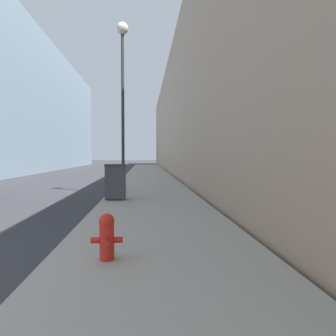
{
  "coord_description": "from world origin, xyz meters",
  "views": [
    {
      "loc": [
        5.11,
        -2.82,
        1.66
      ],
      "look_at": [
        6.67,
        19.13,
        0.77
      ],
      "focal_mm": 35.0,
      "sensor_mm": 36.0,
      "label": 1
    }
  ],
  "objects": [
    {
      "name": "lamppost",
      "position": [
        4.22,
        10.71,
        4.9
      ],
      "size": [
        0.49,
        0.49,
        6.87
      ],
      "color": "#2D332D",
      "rests_on": "sidewalk_right"
    },
    {
      "name": "trash_bin",
      "position": [
        4.12,
        8.27,
        0.76
      ],
      "size": [
        0.68,
        0.61,
        1.19
      ],
      "color": "#3D3D42",
      "rests_on": "sidewalk_right"
    },
    {
      "name": "fire_hydrant",
      "position": [
        4.56,
        1.86,
        0.5
      ],
      "size": [
        0.45,
        0.34,
        0.67
      ],
      "color": "red",
      "rests_on": "sidewalk_right"
    },
    {
      "name": "building_right_stone",
      "position": [
        13.17,
        26.0,
        5.02
      ],
      "size": [
        12.0,
        60.0,
        10.04
      ],
      "color": "#9E7F66",
      "rests_on": "ground"
    },
    {
      "name": "sidewalk_right",
      "position": [
        5.36,
        18.0,
        0.08
      ],
      "size": [
        3.41,
        60.0,
        0.15
      ],
      "color": "#9E998E",
      "rests_on": "ground"
    }
  ]
}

